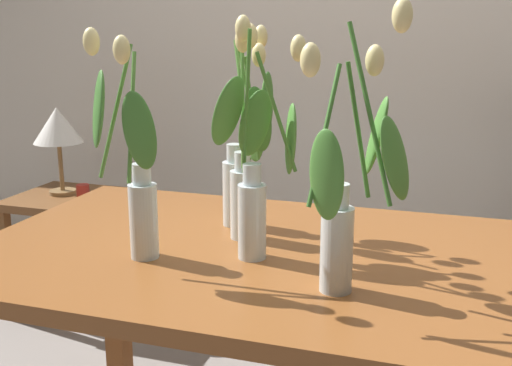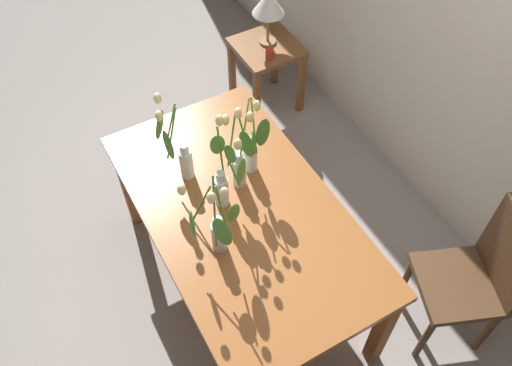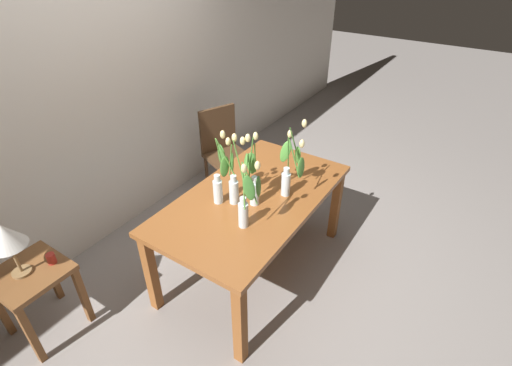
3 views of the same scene
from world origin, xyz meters
TOP-DOWN VIEW (x-y plane):
  - ground_plane at (0.00, 0.00)m, footprint 18.00×18.00m
  - room_wall_rear at (0.00, 1.42)m, footprint 9.00×0.10m
  - dining_table at (0.00, 0.00)m, footprint 1.60×0.90m
  - tulip_vase_0 at (-0.18, 0.16)m, footprint 0.17×0.19m
  - tulip_vase_1 at (0.17, -0.21)m, footprint 0.21×0.24m
  - tulip_vase_2 at (-0.08, -0.05)m, footprint 0.23×0.15m
  - tulip_vase_3 at (-0.14, 0.07)m, footprint 0.15×0.21m
  - tulip_vase_4 at (-0.33, -0.17)m, footprint 0.19×0.17m
  - dining_chair at (0.79, 0.90)m, footprint 0.52×0.52m
  - side_table at (-1.29, 0.90)m, footprint 0.44×0.44m
  - table_lamp at (-1.31, 0.92)m, footprint 0.22×0.22m
  - pillar_candle at (-1.15, 0.84)m, footprint 0.06×0.06m

SIDE VIEW (x-z plane):
  - ground_plane at x=0.00m, z-range 0.00..0.00m
  - side_table at x=-1.29m, z-range 0.16..0.71m
  - dining_chair at x=0.79m, z-range 0.06..0.99m
  - pillar_candle at x=-1.15m, z-range 0.55..0.62m
  - dining_table at x=0.00m, z-range 0.28..1.02m
  - table_lamp at x=-1.31m, z-range 0.66..1.06m
  - tulip_vase_3 at x=-0.14m, z-range 0.65..1.18m
  - tulip_vase_2 at x=-0.08m, z-range 0.64..1.20m
  - tulip_vase_0 at x=-0.18m, z-range 0.65..1.20m
  - tulip_vase_4 at x=-0.33m, z-range 0.66..1.20m
  - tulip_vase_1 at x=0.17m, z-range 0.65..1.23m
  - room_wall_rear at x=0.00m, z-range 0.00..2.70m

